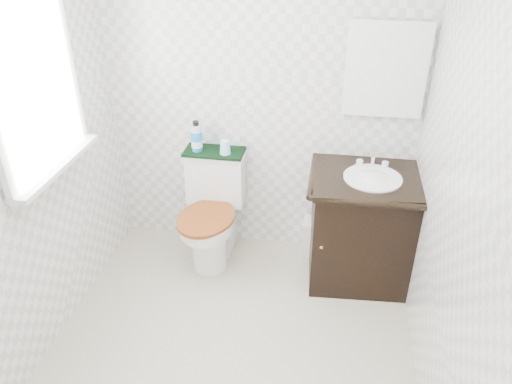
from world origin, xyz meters
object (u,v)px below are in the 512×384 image
(vanity, at_px, (362,225))
(cup, at_px, (225,147))
(toilet, at_px, (213,215))
(trash_bin, at_px, (316,237))
(mouthwash_bottle, at_px, (197,137))

(vanity, distance_m, cup, 1.10)
(vanity, bearing_deg, toilet, 176.64)
(vanity, relative_size, trash_bin, 3.04)
(toilet, relative_size, vanity, 0.88)
(mouthwash_bottle, distance_m, cup, 0.22)
(vanity, height_order, trash_bin, vanity)
(trash_bin, distance_m, mouthwash_bottle, 1.19)
(toilet, relative_size, cup, 8.20)
(toilet, xyz_separation_m, mouthwash_bottle, (-0.12, 0.11, 0.58))
(toilet, xyz_separation_m, vanity, (1.08, -0.06, 0.08))
(toilet, height_order, mouthwash_bottle, mouthwash_bottle)
(vanity, relative_size, cup, 9.27)
(mouthwash_bottle, relative_size, cup, 2.26)
(vanity, bearing_deg, trash_bin, 147.69)
(mouthwash_bottle, bearing_deg, trash_bin, 1.63)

